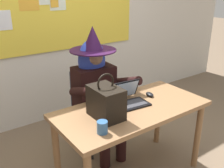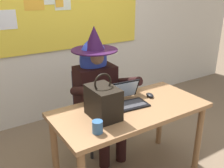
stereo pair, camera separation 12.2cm
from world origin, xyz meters
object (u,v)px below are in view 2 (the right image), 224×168
laptop (129,99)px  computer_mouse (150,95)px  chair_at_desk (93,104)px  person_costumed (98,85)px  desk_main (131,118)px  coffee_mug (97,127)px  handbag (103,102)px

laptop → computer_mouse: bearing=7.1°
chair_at_desk → person_costumed: person_costumed is taller
desk_main → coffee_mug: coffee_mug is taller
person_costumed → laptop: person_costumed is taller
desk_main → chair_at_desk: (-0.00, 0.69, -0.15)m
handbag → chair_at_desk: bearing=68.0°
person_costumed → desk_main: bearing=3.7°
desk_main → laptop: bearing=65.3°
laptop → handbag: 0.36m
desk_main → person_costumed: person_costumed is taller
chair_at_desk → handbag: bearing=-22.4°
coffee_mug → computer_mouse: bearing=21.4°
handbag → person_costumed: bearing=64.2°
computer_mouse → desk_main: bearing=-149.6°
laptop → handbag: size_ratio=0.82×
handbag → computer_mouse: bearing=10.1°
computer_mouse → handbag: (-0.59, -0.10, 0.12)m
handbag → desk_main: bearing=2.3°
coffee_mug → laptop: bearing=30.4°
laptop → computer_mouse: 0.26m
person_costumed → handbag: person_costumed is taller
desk_main → coffee_mug: size_ratio=14.60×
person_costumed → handbag: (-0.28, -0.58, 0.10)m
laptop → handbag: (-0.33, -0.10, 0.09)m
desk_main → person_costumed: bearing=90.7°
person_costumed → laptop: bearing=8.6°
desk_main → computer_mouse: bearing=17.5°
desk_main → chair_at_desk: chair_at_desk is taller
chair_at_desk → coffee_mug: 1.04m
chair_at_desk → handbag: size_ratio=2.36×
person_costumed → coffee_mug: size_ratio=14.55×
chair_at_desk → handbag: (-0.29, -0.71, 0.38)m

